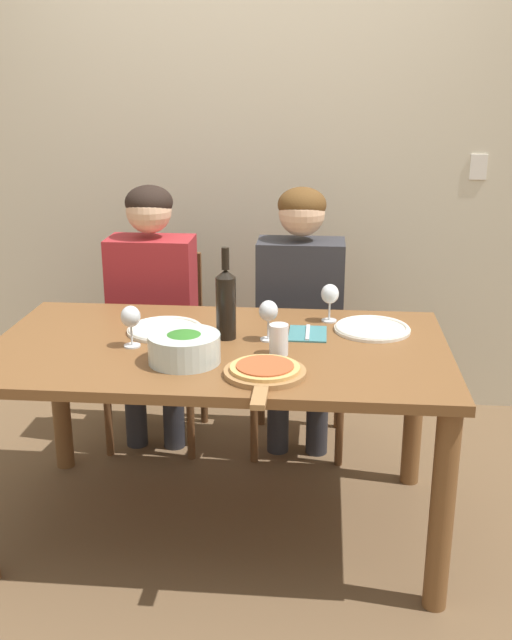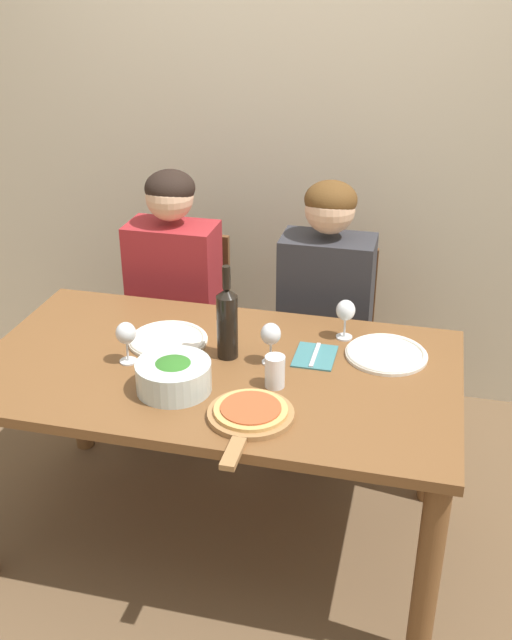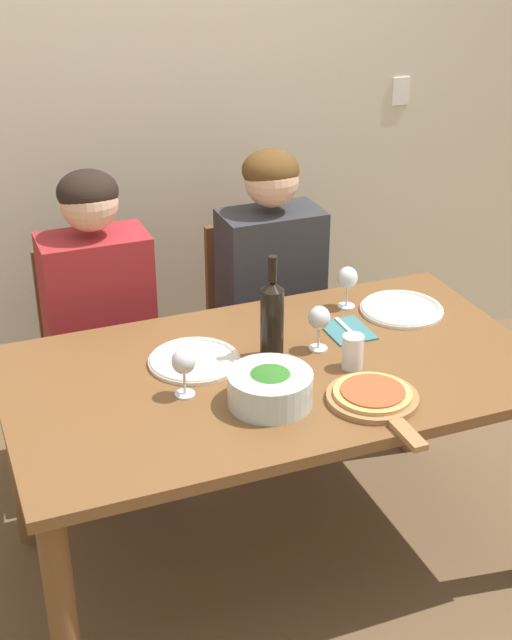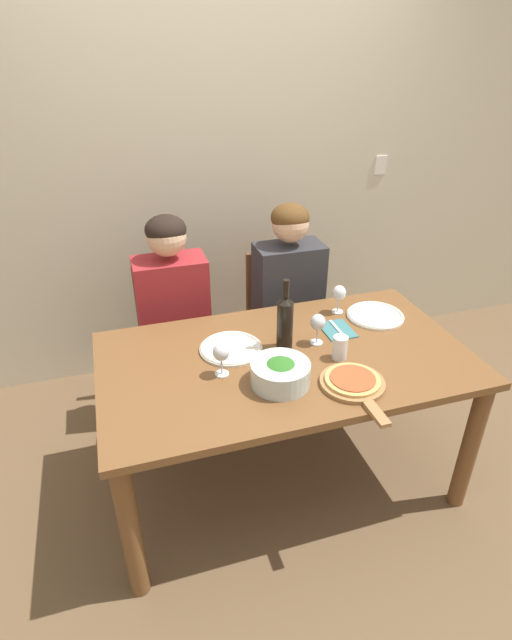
# 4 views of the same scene
# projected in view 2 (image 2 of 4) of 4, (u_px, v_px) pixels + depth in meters

# --- Properties ---
(ground_plane) EXTENTS (40.00, 40.00, 0.00)m
(ground_plane) POSITION_uv_depth(u_px,v_px,m) (222.00, 532.00, 2.90)
(ground_plane) COLOR brown
(back_wall) EXTENTS (10.00, 0.06, 2.70)m
(back_wall) POSITION_uv_depth(u_px,v_px,m) (293.00, 115.00, 3.39)
(back_wall) COLOR beige
(back_wall) RESTS_ON ground
(dining_table) EXTENTS (1.64, 0.92, 0.75)m
(dining_table) POSITION_uv_depth(u_px,v_px,m) (218.00, 392.00, 2.61)
(dining_table) COLOR brown
(dining_table) RESTS_ON ground
(chair_left) EXTENTS (0.42, 0.42, 0.87)m
(chair_left) POSITION_uv_depth(u_px,v_px,m) (183.00, 323.00, 3.45)
(chair_left) COLOR brown
(chair_left) RESTS_ON ground
(chair_right) EXTENTS (0.42, 0.42, 0.87)m
(chair_right) POSITION_uv_depth(u_px,v_px,m) (327.00, 339.00, 3.30)
(chair_right) COLOR brown
(chair_right) RESTS_ON ground
(person_woman) EXTENTS (0.47, 0.51, 1.22)m
(person_woman) POSITION_uv_depth(u_px,v_px,m) (173.00, 282.00, 3.24)
(person_woman) COLOR #28282D
(person_woman) RESTS_ON ground
(person_man) EXTENTS (0.47, 0.51, 1.22)m
(person_man) POSITION_uv_depth(u_px,v_px,m) (325.00, 297.00, 3.10)
(person_man) COLOR #28282D
(person_man) RESTS_ON ground
(wine_bottle) EXTENTS (0.07, 0.07, 0.34)m
(wine_bottle) POSITION_uv_depth(u_px,v_px,m) (227.00, 321.00, 2.56)
(wine_bottle) COLOR black
(wine_bottle) RESTS_ON dining_table
(broccoli_bowl) EXTENTS (0.24, 0.24, 0.11)m
(broccoli_bowl) POSITION_uv_depth(u_px,v_px,m) (174.00, 376.00, 2.40)
(broccoli_bowl) COLOR silver
(broccoli_bowl) RESTS_ON dining_table
(dinner_plate_left) EXTENTS (0.29, 0.29, 0.02)m
(dinner_plate_left) POSITION_uv_depth(u_px,v_px,m) (168.00, 340.00, 2.71)
(dinner_plate_left) COLOR silver
(dinner_plate_left) RESTS_ON dining_table
(dinner_plate_right) EXTENTS (0.29, 0.29, 0.02)m
(dinner_plate_right) POSITION_uv_depth(u_px,v_px,m) (386.00, 354.00, 2.61)
(dinner_plate_right) COLOR silver
(dinner_plate_right) RESTS_ON dining_table
(pizza_on_board) EXTENTS (0.27, 0.41, 0.04)m
(pizza_on_board) POSITION_uv_depth(u_px,v_px,m) (250.00, 414.00, 2.27)
(pizza_on_board) COLOR #9E7042
(pizza_on_board) RESTS_ON dining_table
(wine_glass_left) EXTENTS (0.07, 0.07, 0.15)m
(wine_glass_left) POSITION_uv_depth(u_px,v_px,m) (126.00, 335.00, 2.54)
(wine_glass_left) COLOR silver
(wine_glass_left) RESTS_ON dining_table
(wine_glass_right) EXTENTS (0.07, 0.07, 0.15)m
(wine_glass_right) POSITION_uv_depth(u_px,v_px,m) (346.00, 312.00, 2.70)
(wine_glass_right) COLOR silver
(wine_glass_right) RESTS_ON dining_table
(wine_glass_centre) EXTENTS (0.07, 0.07, 0.15)m
(wine_glass_centre) POSITION_uv_depth(u_px,v_px,m) (271.00, 336.00, 2.53)
(wine_glass_centre) COLOR silver
(wine_glass_centre) RESTS_ON dining_table
(water_tumbler) EXTENTS (0.07, 0.07, 0.11)m
(water_tumbler) POSITION_uv_depth(u_px,v_px,m) (275.00, 371.00, 2.42)
(water_tumbler) COLOR silver
(water_tumbler) RESTS_ON dining_table
(fork_on_napkin) EXTENTS (0.14, 0.18, 0.01)m
(fork_on_napkin) POSITION_uv_depth(u_px,v_px,m) (315.00, 356.00, 2.61)
(fork_on_napkin) COLOR #387075
(fork_on_napkin) RESTS_ON dining_table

